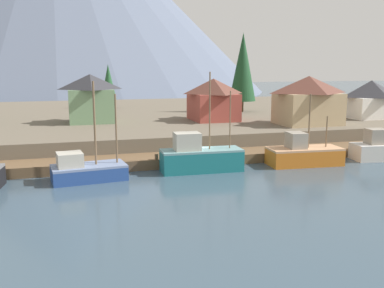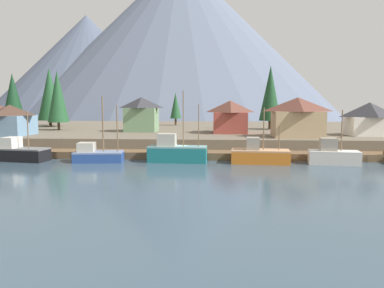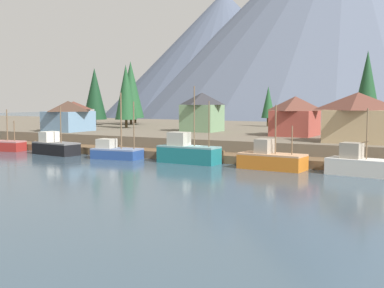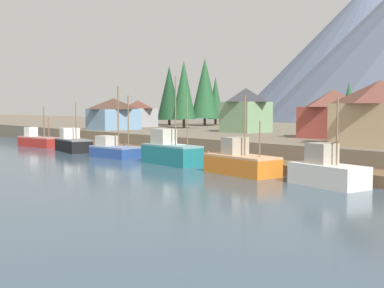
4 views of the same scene
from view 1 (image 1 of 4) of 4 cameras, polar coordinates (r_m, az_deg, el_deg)
ground_plane at (r=63.23m, az=-4.67°, el=0.49°), size 400.00×400.00×1.00m
dock at (r=45.83m, az=-0.20°, el=-1.92°), size 80.00×4.00×1.60m
shoreline_bank at (r=74.66m, az=-6.52°, el=3.30°), size 400.00×56.00×2.50m
fishing_boat_blue at (r=40.05m, az=-13.72°, el=-3.31°), size 6.79×3.91×8.82m
fishing_boat_teal at (r=42.20m, az=0.99°, el=-1.76°), size 7.96×3.03×9.59m
fishing_boat_orange at (r=46.41m, az=14.41°, el=-1.31°), size 7.75×3.66×7.34m
fishing_boat_white at (r=51.85m, az=23.52°, el=-0.60°), size 6.66×3.65×7.06m
house_tan at (r=59.36m, az=15.00°, el=5.63°), size 8.05×6.25×6.36m
house_green at (r=60.99m, az=-13.16°, el=5.91°), size 6.16×5.71×6.55m
house_white at (r=69.65m, az=22.39°, el=5.50°), size 7.12×5.60×5.57m
house_red at (r=61.99m, az=2.81°, el=5.92°), size 6.30×7.09×5.90m
conifer_mid_right at (r=74.03m, az=6.68°, el=9.99°), size 4.46×4.46×13.09m
conifer_back_left at (r=81.38m, az=-10.91°, el=8.02°), size 2.71×2.71×7.97m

